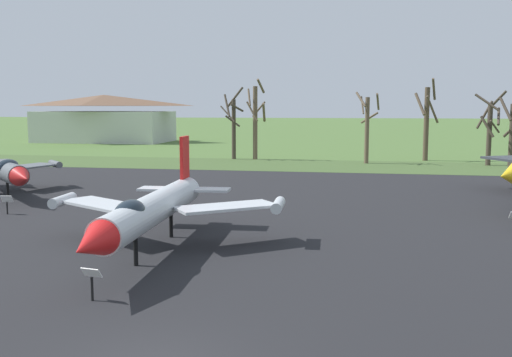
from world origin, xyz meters
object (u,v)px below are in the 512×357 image
object	(u,v)px
info_placard_front_left	(92,280)
visitor_building	(105,119)
jet_fighter_front_left	(152,209)
info_placard_front_right	(7,202)

from	to	relation	value
info_placard_front_left	visitor_building	xyz separation A→B (m)	(-35.02, 75.89, 3.08)
jet_fighter_front_left	visitor_building	world-z (taller)	visitor_building
info_placard_front_left	info_placard_front_right	xyz separation A→B (m)	(-10.97, 12.31, 0.00)
jet_fighter_front_left	info_placard_front_left	bearing A→B (deg)	-86.87
info_placard_front_right	visitor_building	xyz separation A→B (m)	(-24.05, 63.58, 3.08)
info_placard_front_left	visitor_building	size ratio (longest dim) A/B	0.05
jet_fighter_front_left	info_placard_front_left	size ratio (longest dim) A/B	12.42
jet_fighter_front_left	info_placard_front_right	size ratio (longest dim) A/B	12.28
jet_fighter_front_left	info_placard_front_right	distance (m)	12.50
info_placard_front_right	visitor_building	size ratio (longest dim) A/B	0.05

